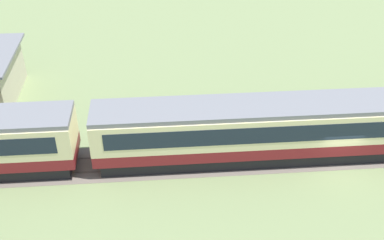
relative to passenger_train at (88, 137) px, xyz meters
name	(u,v)px	position (x,y,z in m)	size (l,w,h in m)	color
ground_plane	(337,165)	(15.73, -1.28, -2.27)	(600.00, 600.00, 0.00)	#707F51
passenger_train	(88,137)	(0.00, 0.00, 0.00)	(85.21, 3.08, 4.09)	maroon
railway_track	(131,163)	(2.51, 0.00, -2.26)	(151.58, 3.60, 0.04)	#665B51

